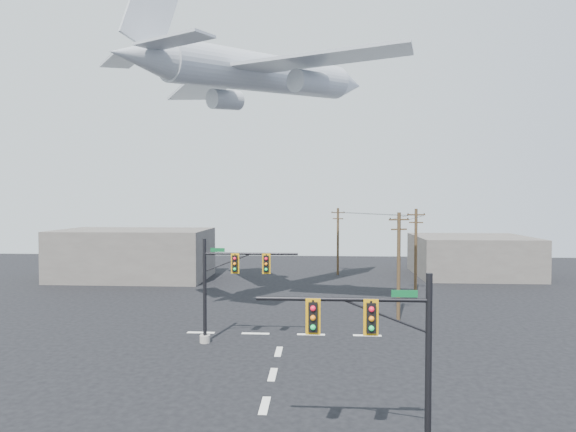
# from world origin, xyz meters

# --- Properties ---
(ground) EXTENTS (120.00, 120.00, 0.00)m
(ground) POSITION_xyz_m (0.00, 0.00, 0.00)
(ground) COLOR black
(ground) RESTS_ON ground
(lane_markings) EXTENTS (14.00, 21.20, 0.01)m
(lane_markings) POSITION_xyz_m (0.00, 5.33, 0.01)
(lane_markings) COLOR silver
(lane_markings) RESTS_ON ground
(signal_mast_near) EXTENTS (6.71, 0.77, 7.00)m
(signal_mast_near) POSITION_xyz_m (5.17, -4.45, 3.75)
(signal_mast_near) COLOR gray
(signal_mast_near) RESTS_ON ground
(signal_mast_far) EXTENTS (6.65, 0.78, 7.06)m
(signal_mast_far) POSITION_xyz_m (-3.78, 9.60, 3.78)
(signal_mast_far) COLOR gray
(signal_mast_far) RESTS_ON ground
(utility_pole_a) EXTENTS (1.68, 0.67, 8.66)m
(utility_pole_a) POSITION_xyz_m (8.90, 16.39, 4.53)
(utility_pole_a) COLOR #4C3820
(utility_pole_a) RESTS_ON ground
(utility_pole_b) EXTENTS (1.74, 0.59, 8.75)m
(utility_pole_b) POSITION_xyz_m (12.27, 26.55, 4.58)
(utility_pole_b) COLOR #4C3820
(utility_pole_b) RESTS_ON ground
(utility_pole_c) EXTENTS (1.73, 0.56, 8.57)m
(utility_pole_c) POSITION_xyz_m (5.02, 39.58, 4.49)
(utility_pole_c) COLOR #4C3820
(utility_pole_c) RESTS_ON ground
(power_lines) EXTENTS (8.83, 23.21, 0.08)m
(power_lines) POSITION_xyz_m (9.45, 28.22, 8.04)
(power_lines) COLOR black
(airliner) EXTENTS (23.80, 25.72, 7.64)m
(airliner) POSITION_xyz_m (-2.03, 19.60, 20.51)
(airliner) COLOR #AAAFB6
(building_left) EXTENTS (18.00, 10.00, 6.00)m
(building_left) POSITION_xyz_m (-20.00, 35.00, 3.00)
(building_left) COLOR #615B55
(building_left) RESTS_ON ground
(building_right) EXTENTS (14.00, 12.00, 5.00)m
(building_right) POSITION_xyz_m (22.00, 40.00, 2.50)
(building_right) COLOR #615B55
(building_right) RESTS_ON ground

